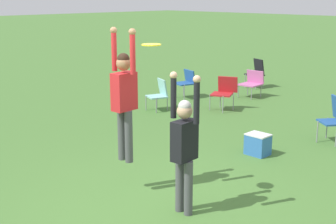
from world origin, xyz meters
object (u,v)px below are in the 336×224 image
Objects in this scene: camping_chair_3 at (159,93)px; camping_chair_4 at (252,82)px; camping_chair_2 at (186,81)px; camping_chair_0 at (224,90)px; cooler_box at (258,144)px; frisbee at (151,45)px; camping_chair_1 at (256,71)px; camping_chair_5 at (335,116)px; person_jumping at (124,93)px; person_defending at (184,142)px.

camping_chair_3 is 3.13m from camping_chair_4.
camping_chair_2 reaches higher than camping_chair_4.
cooler_box is (2.70, -2.36, -0.31)m from camping_chair_0.
frisbee reaches higher than camping_chair_1.
cooler_box is (3.89, -1.14, -0.26)m from camping_chair_3.
camping_chair_1 is 2.21× the size of cooler_box.
camping_chair_5 reaches higher than camping_chair_3.
person_jumping is at bearing 175.07° from frisbee.
camping_chair_1 is (-4.54, 8.25, -0.49)m from person_defending.
cooler_box is at bearing -13.42° from person_jumping.
camping_chair_3 is at bearing 163.63° from cooler_box.
frisbee is at bearing 92.34° from camping_chair_0.
person_jumping is at bearing 132.86° from camping_chair_1.
camping_chair_0 is 1.86m from camping_chair_4.
frisbee reaches higher than camping_chair_3.
camping_chair_1 reaches higher than cooler_box.
person_jumping is 1.01m from frisbee.
camping_chair_4 is 4.42m from camping_chair_5.
camping_chair_4 is (0.75, -1.30, -0.09)m from camping_chair_1.
person_jumping reaches higher than camping_chair_1.
frisbee is at bearing -99.20° from person_jumping.
camping_chair_4 is (-2.65, 7.03, -1.09)m from person_jumping.
camping_chair_3 is at bearing 110.22° from camping_chair_1.
camping_chair_1 reaches higher than camping_chair_3.
camping_chair_5 is at bearing 84.83° from frisbee.
person_defending is at bearing 147.64° from camping_chair_2.
camping_chair_0 is 1.12× the size of camping_chair_4.
camping_chair_5 reaches higher than camping_chair_0.
camping_chair_5 is 1.94m from cooler_box.
camping_chair_5 is (5.05, -0.93, 0.04)m from camping_chair_2.
person_jumping is 2.31× the size of camping_chair_0.
person_jumping is 2.49× the size of camping_chair_3.
cooler_box is at bearing 112.32° from camping_chair_0.
frisbee is 0.28× the size of camping_chair_5.
camping_chair_2 is 5.13m from camping_chair_5.
person_defending is 2.44× the size of camping_chair_3.
person_defending is at bearing 127.76° from camping_chair_5.
camping_chair_3 is at bearing -134.77° from person_defending.
person_jumping reaches higher than camping_chair_0.
person_defending is 9.43m from camping_chair_1.
camping_chair_3 is (-1.20, -1.22, -0.06)m from camping_chair_0.
camping_chair_3 is (-4.09, 4.05, -1.85)m from frisbee.
camping_chair_1 is at bearing 17.91° from person_jumping.
cooler_box is (3.11, -4.18, -0.25)m from camping_chair_4.
person_jumping is at bearing 107.65° from camping_chair_4.
camping_chair_0 is 2.08× the size of cooler_box.
person_jumping reaches higher than cooler_box.
frisbee is 0.34× the size of camping_chair_4.
camping_chair_0 is at bearing -150.88° from person_defending.
camping_chair_5 is (3.32, -0.56, 0.03)m from camping_chair_0.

